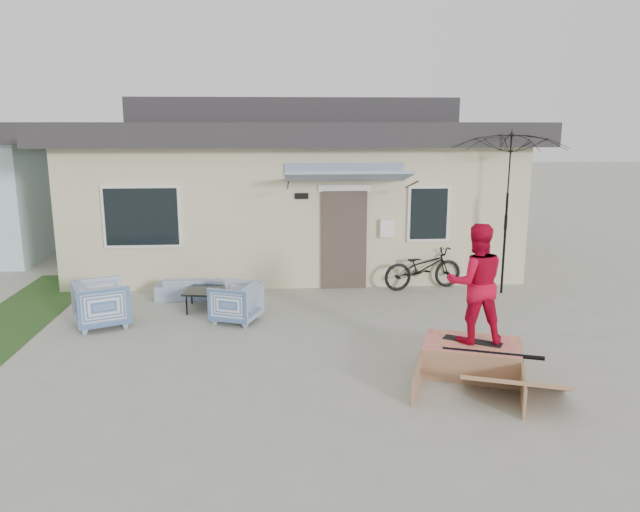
{
  "coord_description": "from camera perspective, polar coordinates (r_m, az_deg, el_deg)",
  "views": [
    {
      "loc": [
        -0.39,
        -8.26,
        3.51
      ],
      "look_at": [
        0.3,
        1.8,
        1.3
      ],
      "focal_mm": 34.4,
      "sensor_mm": 36.0,
      "label": 1
    }
  ],
  "objects": [
    {
      "name": "ground",
      "position": [
        8.98,
        -1.14,
        -10.65
      ],
      "size": [
        90.0,
        90.0,
        0.0
      ],
      "primitive_type": "plane",
      "color": "gray",
      "rests_on": "ground"
    },
    {
      "name": "house",
      "position": [
        16.33,
        -2.56,
        6.85
      ],
      "size": [
        10.8,
        8.49,
        4.1
      ],
      "color": "beige",
      "rests_on": "ground"
    },
    {
      "name": "loveseat",
      "position": [
        12.66,
        -11.53,
        -2.57
      ],
      "size": [
        1.56,
        0.5,
        0.6
      ],
      "primitive_type": "imported",
      "rotation": [
        0.0,
        0.0,
        3.11
      ],
      "color": "#365A93",
      "rests_on": "ground"
    },
    {
      "name": "armchair_left",
      "position": [
        11.39,
        -19.67,
        -4.0
      ],
      "size": [
        1.09,
        1.12,
        0.89
      ],
      "primitive_type": "imported",
      "rotation": [
        0.0,
        0.0,
        1.99
      ],
      "color": "#365A93",
      "rests_on": "ground"
    },
    {
      "name": "armchair_right",
      "position": [
        11.08,
        -7.83,
        -4.11
      ],
      "size": [
        0.94,
        0.97,
        0.78
      ],
      "primitive_type": "imported",
      "rotation": [
        0.0,
        0.0,
        -1.95
      ],
      "color": "#365A93",
      "rests_on": "ground"
    },
    {
      "name": "coffee_table",
      "position": [
        11.94,
        -10.43,
        -3.98
      ],
      "size": [
        0.9,
        0.9,
        0.38
      ],
      "primitive_type": "cube",
      "rotation": [
        0.0,
        0.0,
        -0.18
      ],
      "color": "black",
      "rests_on": "ground"
    },
    {
      "name": "bicycle",
      "position": [
        13.25,
        9.56,
        -0.65
      ],
      "size": [
        1.86,
        0.98,
        1.13
      ],
      "primitive_type": "imported",
      "rotation": [
        0.0,
        0.0,
        1.79
      ],
      "color": "black",
      "rests_on": "ground"
    },
    {
      "name": "patio_umbrella",
      "position": [
        13.08,
        16.96,
        4.09
      ],
      "size": [
        2.94,
        2.85,
        2.2
      ],
      "color": "black",
      "rests_on": "ground"
    },
    {
      "name": "skate_ramp",
      "position": [
        9.11,
        13.91,
        -9.17
      ],
      "size": [
        1.85,
        2.12,
        0.44
      ],
      "primitive_type": null,
      "rotation": [
        0.0,
        0.0,
        -0.34
      ],
      "color": "#8C6344",
      "rests_on": "ground"
    },
    {
      "name": "skateboard",
      "position": [
        9.07,
        14.01,
        -7.61
      ],
      "size": [
        0.8,
        0.6,
        0.05
      ],
      "primitive_type": "cube",
      "rotation": [
        0.0,
        0.0,
        -0.55
      ],
      "color": "black",
      "rests_on": "skate_ramp"
    },
    {
      "name": "skater",
      "position": [
        8.81,
        14.3,
        -2.27
      ],
      "size": [
        0.86,
        0.69,
        1.69
      ],
      "primitive_type": "imported",
      "rotation": [
        0.0,
        0.0,
        3.08
      ],
      "color": "red",
      "rests_on": "skateboard"
    }
  ]
}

